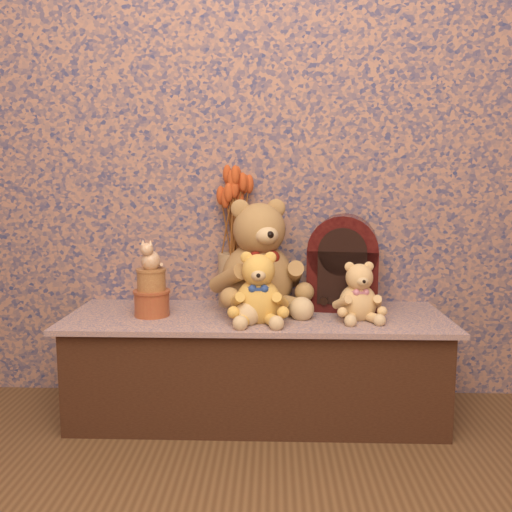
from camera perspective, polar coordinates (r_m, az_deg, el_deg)
The scene contains 10 objects.
display_shelf at distance 2.18m, azimuth 0.04°, elevation -11.54°, with size 1.48×0.52×0.41m, color #3A4177.
teddy_large at distance 2.15m, azimuth 0.15°, elevation 0.53°, with size 0.38×0.46×0.48m, color olive, non-canonical shape.
teddy_medium at distance 1.99m, azimuth 0.26°, elevation -3.00°, with size 0.22×0.27×0.28m, color gold, non-canonical shape.
teddy_small at distance 2.06m, azimuth 10.83°, elevation -3.40°, with size 0.19×0.22×0.24m, color #DDAC69, non-canonical shape.
cathedral_radio at distance 2.22m, azimuth 9.28°, elevation -0.60°, with size 0.28×0.20×0.39m, color #32090A, non-canonical shape.
ceramic_vase at distance 2.26m, azimuth -2.36°, elevation -2.48°, with size 0.13×0.13×0.22m, color tan.
dried_stalks at distance 2.22m, azimuth -2.41°, elevation 5.66°, with size 0.22×0.22×0.42m, color #C44A1F, non-canonical shape.
biscuit_tin_lower at distance 2.13m, azimuth -11.03°, elevation -4.97°, with size 0.14×0.14×0.10m, color #AD6B32.
biscuit_tin_upper at distance 2.11m, azimuth -11.10°, elevation -2.55°, with size 0.11×0.11×0.09m, color tan.
cat_figurine at distance 2.09m, azimuth -11.17°, elevation 0.20°, with size 0.09×0.10×0.12m, color silver, non-canonical shape.
Camera 1 is at (0.06, -0.80, 0.94)m, focal length 37.54 mm.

